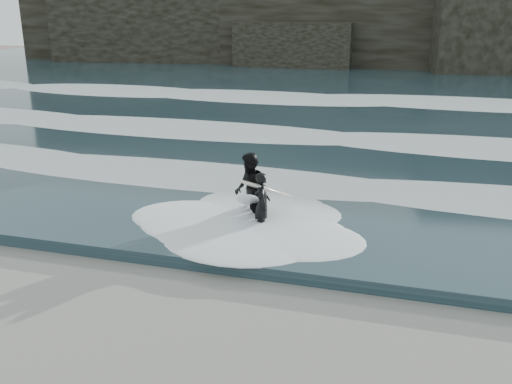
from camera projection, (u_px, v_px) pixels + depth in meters
The scene contains 8 objects.
ground at pixel (214, 364), 9.18m from camera, with size 120.00×120.00×0.00m, color #7F5E51.
sea at pixel (374, 93), 35.56m from camera, with size 90.00×52.00×0.30m, color #20353D.
headland at pixel (395, 9), 49.52m from camera, with size 70.00×9.00×10.00m, color black.
foam_near at pixel (316, 181), 17.25m from camera, with size 60.00×3.20×0.20m, color white.
foam_mid at pixel (347, 132), 23.62m from camera, with size 60.00×4.00×0.24m, color white.
foam_far at pixel (368, 98), 31.82m from camera, with size 60.00×4.80×0.30m, color white.
surfer_left at pixel (258, 202), 14.19m from camera, with size 1.23×2.07×1.59m.
surfer_right at pixel (252, 190), 14.60m from camera, with size 1.70×2.22×1.93m.
Camera 1 is at (2.84, -7.33, 5.53)m, focal length 40.00 mm.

